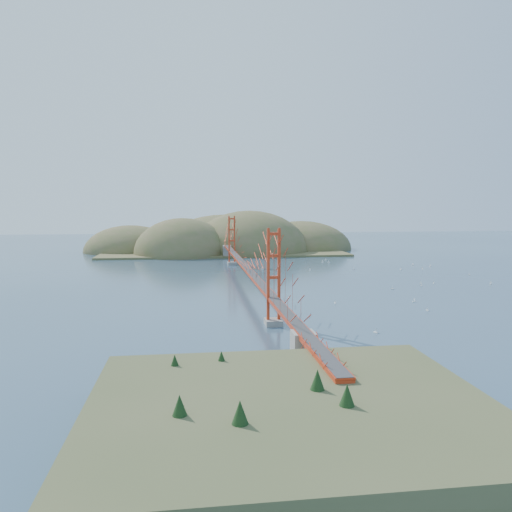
{
  "coord_description": "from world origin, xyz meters",
  "views": [
    {
      "loc": [
        -9.78,
        -88.03,
        14.55
      ],
      "look_at": [
        1.85,
        0.0,
        5.22
      ],
      "focal_mm": 35.0,
      "sensor_mm": 36.0,
      "label": 1
    }
  ],
  "objects": [
    {
      "name": "promontory",
      "position": [
        0.0,
        -48.5,
        0.12
      ],
      "size": [
        9.0,
        6.0,
        0.24
      ],
      "primitive_type": "cube",
      "color": "#59544C",
      "rests_on": "ground"
    },
    {
      "name": "sailboat_4",
      "position": [
        31.7,
        -3.1,
        0.14
      ],
      "size": [
        0.54,
        0.54,
        0.58
      ],
      "color": "white",
      "rests_on": "ground"
    },
    {
      "name": "ground",
      "position": [
        0.0,
        0.0,
        0.0
      ],
      "size": [
        320.0,
        320.0,
        0.0
      ],
      "primitive_type": "plane",
      "color": "#304960",
      "rests_on": "ground"
    },
    {
      "name": "near_bluff",
      "position": [
        -4.0,
        -59.26,
        1.46
      ],
      "size": [
        24.0,
        20.5,
        4.26
      ],
      "color": "#434B2A",
      "rests_on": "ground"
    },
    {
      "name": "sailboat_15",
      "position": [
        36.44,
        16.34,
        0.15
      ],
      "size": [
        0.57,
        0.61,
        0.69
      ],
      "color": "white",
      "rests_on": "ground"
    },
    {
      "name": "sailboat_6",
      "position": [
        22.21,
        -24.8,
        0.14
      ],
      "size": [
        0.5,
        0.52,
        0.58
      ],
      "color": "white",
      "rests_on": "ground"
    },
    {
      "name": "sailboat_13",
      "position": [
        43.96,
        -5.32,
        0.16
      ],
      "size": [
        0.69,
        0.69,
        0.74
      ],
      "color": "white",
      "rests_on": "ground"
    },
    {
      "name": "sailboat_11",
      "position": [
        46.84,
        6.52,
        0.14
      ],
      "size": [
        0.54,
        0.54,
        0.6
      ],
      "color": "white",
      "rests_on": "ground"
    },
    {
      "name": "sailboat_0",
      "position": [
        11.15,
        -18.28,
        0.13
      ],
      "size": [
        0.43,
        0.49,
        0.56
      ],
      "color": "white",
      "rests_on": "ground"
    },
    {
      "name": "sailboat_1",
      "position": [
        24.41,
        -7.65,
        0.15
      ],
      "size": [
        0.62,
        0.62,
        0.66
      ],
      "color": "white",
      "rests_on": "ground"
    },
    {
      "name": "sailboat_10",
      "position": [
        10.88,
        -35.19,
        0.15
      ],
      "size": [
        0.62,
        0.62,
        0.69
      ],
      "color": "white",
      "rests_on": "ground"
    },
    {
      "name": "sailboat_14",
      "position": [
        30.87,
        -5.13,
        0.13
      ],
      "size": [
        0.54,
        0.54,
        0.56
      ],
      "color": "white",
      "rests_on": "ground"
    },
    {
      "name": "far_headlands",
      "position": [
        2.21,
        68.52,
        0.0
      ],
      "size": [
        84.0,
        58.0,
        25.0
      ],
      "color": "brown",
      "rests_on": "ground"
    },
    {
      "name": "sailboat_7",
      "position": [
        24.79,
        36.27,
        0.14
      ],
      "size": [
        0.54,
        0.47,
        0.62
      ],
      "color": "white",
      "rests_on": "ground"
    },
    {
      "name": "sailboat_2",
      "position": [
        23.14,
        -18.73,
        0.15
      ],
      "size": [
        0.56,
        0.48,
        0.64
      ],
      "color": "white",
      "rests_on": "ground"
    },
    {
      "name": "sailboat_16",
      "position": [
        26.11,
        17.78,
        0.16
      ],
      "size": [
        0.7,
        0.7,
        0.73
      ],
      "color": "white",
      "rests_on": "ground"
    },
    {
      "name": "fort",
      "position": [
        0.4,
        -47.8,
        0.67
      ],
      "size": [
        3.7,
        2.3,
        1.75
      ],
      "color": "brown",
      "rests_on": "ground"
    },
    {
      "name": "bridge",
      "position": [
        0.0,
        0.18,
        7.01
      ],
      "size": [
        2.2,
        94.4,
        12.0
      ],
      "color": "gray",
      "rests_on": "ground"
    },
    {
      "name": "sailboat_17",
      "position": [
        42.6,
        23.55,
        0.14
      ],
      "size": [
        0.54,
        0.49,
        0.61
      ],
      "color": "white",
      "rests_on": "ground"
    },
    {
      "name": "sailboat_9",
      "position": [
        41.54,
        16.4,
        0.14
      ],
      "size": [
        0.52,
        0.56,
        0.63
      ],
      "color": "white",
      "rests_on": "ground"
    },
    {
      "name": "sailboat_12",
      "position": [
        22.98,
        32.48,
        0.14
      ],
      "size": [
        0.51,
        0.49,
        0.57
      ],
      "color": "white",
      "rests_on": "ground"
    },
    {
      "name": "sailboat_3",
      "position": [
        6.0,
        20.84,
        0.16
      ],
      "size": [
        0.65,
        0.58,
        0.74
      ],
      "color": "white",
      "rests_on": "ground"
    },
    {
      "name": "approach_viaduct",
      "position": [
        0.0,
        -51.91,
        2.55
      ],
      "size": [
        1.4,
        12.0,
        3.38
      ],
      "color": "#B92E14",
      "rests_on": "ground"
    },
    {
      "name": "sailboat_extra_0",
      "position": [
        16.15,
        17.77,
        0.14
      ],
      "size": [
        0.53,
        0.53,
        0.57
      ],
      "color": "white",
      "rests_on": "ground"
    },
    {
      "name": "sailboat_8",
      "position": [
        45.47,
        20.52,
        0.14
      ],
      "size": [
        0.55,
        0.55,
        0.61
      ],
      "color": "white",
      "rests_on": "ground"
    },
    {
      "name": "sailboat_extra_1",
      "position": [
        24.29,
        31.64,
        0.15
      ],
      "size": [
        0.68,
        0.68,
        0.71
      ],
      "color": "white",
      "rests_on": "ground"
    },
    {
      "name": "sailboat_5",
      "position": [
        34.34,
        -2.85,
        0.13
      ],
      "size": [
        0.46,
        0.5,
        0.56
      ],
      "color": "white",
      "rests_on": "ground"
    }
  ]
}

